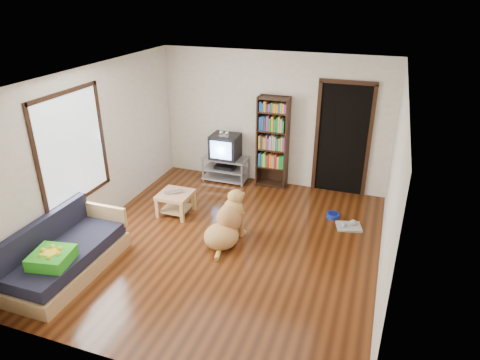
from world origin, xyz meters
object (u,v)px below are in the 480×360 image
(tv_stand, at_px, (226,168))
(dog_bowl, at_px, (333,215))
(grey_rag, at_px, (349,227))
(sofa, at_px, (66,256))
(coffee_table, at_px, (176,199))
(crt_tv, at_px, (226,146))
(dog, at_px, (227,224))
(bookshelf, at_px, (273,138))
(laptop, at_px, (174,193))
(green_cushion, at_px, (52,258))

(tv_stand, bearing_deg, dog_bowl, -19.98)
(dog_bowl, relative_size, grey_rag, 0.55)
(tv_stand, relative_size, sofa, 0.50)
(coffee_table, bearing_deg, grey_rag, 10.07)
(dog_bowl, height_order, sofa, sofa)
(dog_bowl, height_order, coffee_table, coffee_table)
(crt_tv, xyz_separation_m, dog, (0.86, -2.18, -0.44))
(tv_stand, relative_size, bookshelf, 0.50)
(sofa, relative_size, dog, 1.76)
(dog_bowl, relative_size, coffee_table, 0.40)
(laptop, distance_m, dog_bowl, 2.78)
(tv_stand, xyz_separation_m, dog, (0.86, -2.15, 0.04))
(crt_tv, xyz_separation_m, sofa, (-0.97, -3.65, -0.48))
(laptop, xyz_separation_m, tv_stand, (0.31, 1.64, -0.14))
(green_cushion, height_order, tv_stand, green_cushion)
(dog_bowl, distance_m, grey_rag, 0.39)
(coffee_table, bearing_deg, dog, -24.76)
(dog_bowl, distance_m, coffee_table, 2.75)
(green_cushion, distance_m, sofa, 0.45)
(dog_bowl, distance_m, dog, 1.98)
(coffee_table, bearing_deg, green_cushion, -102.74)
(green_cushion, bearing_deg, coffee_table, 67.00)
(dog_bowl, relative_size, crt_tv, 0.38)
(green_cushion, bearing_deg, dog_bowl, 34.50)
(tv_stand, bearing_deg, crt_tv, 90.00)
(bookshelf, height_order, dog, bookshelf)
(tv_stand, distance_m, dog, 2.32)
(sofa, bearing_deg, crt_tv, 75.07)
(laptop, xyz_separation_m, grey_rag, (2.93, 0.55, -0.40))
(crt_tv, relative_size, bookshelf, 0.32)
(laptop, bearing_deg, dog_bowl, -17.17)
(crt_tv, bearing_deg, grey_rag, -23.06)
(grey_rag, bearing_deg, bookshelf, 144.59)
(dog, bearing_deg, coffee_table, 155.24)
(green_cushion, xyz_separation_m, tv_stand, (0.85, 3.99, -0.23))
(grey_rag, height_order, crt_tv, crt_tv)
(dog, bearing_deg, grey_rag, 31.01)
(grey_rag, bearing_deg, crt_tv, 156.94)
(sofa, distance_m, coffee_table, 2.12)
(crt_tv, height_order, coffee_table, crt_tv)
(dog_bowl, xyz_separation_m, bookshelf, (-1.37, 0.94, 0.96))
(grey_rag, distance_m, bookshelf, 2.27)
(tv_stand, height_order, crt_tv, crt_tv)
(crt_tv, bearing_deg, tv_stand, -90.00)
(dog_bowl, bearing_deg, coffee_table, -163.69)
(crt_tv, bearing_deg, dog, -68.53)
(tv_stand, bearing_deg, laptop, -100.79)
(bookshelf, relative_size, sofa, 1.00)
(grey_rag, relative_size, dog, 0.39)
(green_cushion, relative_size, dog_bowl, 2.19)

